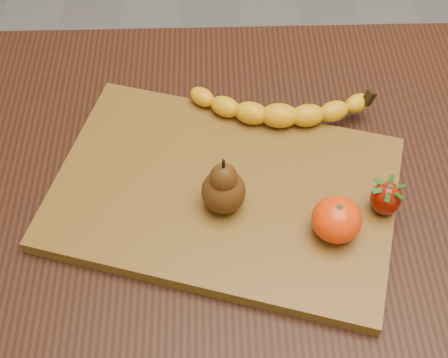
{
  "coord_description": "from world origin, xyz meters",
  "views": [
    {
      "loc": [
        -0.11,
        -0.51,
        1.44
      ],
      "look_at": [
        -0.1,
        -0.01,
        0.8
      ],
      "focal_mm": 50.0,
      "sensor_mm": 36.0,
      "label": 1
    }
  ],
  "objects_px": {
    "cutting_board": "(224,193)",
    "mandarin": "(337,220)",
    "table": "(288,228)",
    "pear": "(224,184)"
  },
  "relations": [
    {
      "from": "cutting_board",
      "to": "mandarin",
      "type": "xyz_separation_m",
      "value": [
        0.14,
        -0.07,
        0.04
      ]
    },
    {
      "from": "table",
      "to": "cutting_board",
      "type": "relative_size",
      "value": 2.22
    },
    {
      "from": "table",
      "to": "cutting_board",
      "type": "xyz_separation_m",
      "value": [
        -0.1,
        -0.01,
        0.11
      ]
    },
    {
      "from": "cutting_board",
      "to": "table",
      "type": "bearing_deg",
      "value": 23.06
    },
    {
      "from": "cutting_board",
      "to": "pear",
      "type": "distance_m",
      "value": 0.06
    },
    {
      "from": "mandarin",
      "to": "table",
      "type": "bearing_deg",
      "value": 115.46
    },
    {
      "from": "table",
      "to": "mandarin",
      "type": "bearing_deg",
      "value": -64.54
    },
    {
      "from": "cutting_board",
      "to": "pear",
      "type": "bearing_deg",
      "value": -76.55
    },
    {
      "from": "table",
      "to": "pear",
      "type": "bearing_deg",
      "value": -158.9
    },
    {
      "from": "pear",
      "to": "mandarin",
      "type": "xyz_separation_m",
      "value": [
        0.14,
        -0.05,
        -0.02
      ]
    }
  ]
}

